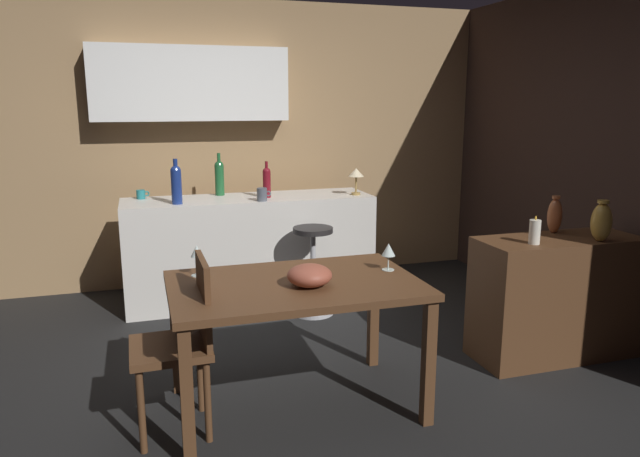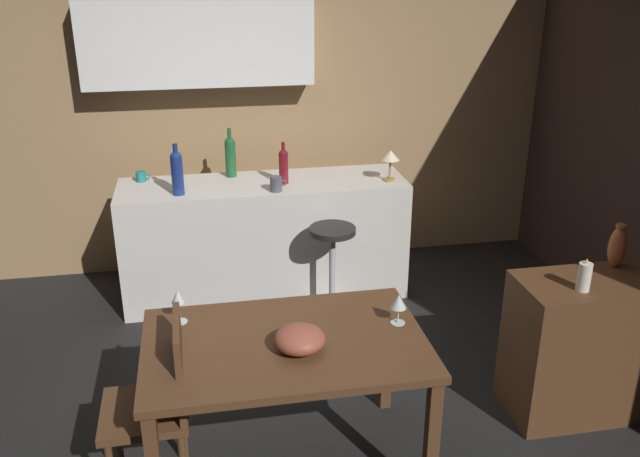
# 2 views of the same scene
# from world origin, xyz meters

# --- Properties ---
(ground_plane) EXTENTS (9.00, 9.00, 0.00)m
(ground_plane) POSITION_xyz_m (0.00, 0.00, 0.00)
(ground_plane) COLOR black
(wall_kitchen_back) EXTENTS (5.20, 0.33, 2.60)m
(wall_kitchen_back) POSITION_xyz_m (-0.06, 2.08, 1.41)
(wall_kitchen_back) COLOR #9E7A51
(wall_kitchen_back) RESTS_ON ground_plane
(wall_side_right) EXTENTS (0.10, 4.40, 2.60)m
(wall_side_right) POSITION_xyz_m (2.55, 0.30, 1.30)
(wall_side_right) COLOR #33231E
(wall_side_right) RESTS_ON ground_plane
(dining_table) EXTENTS (1.35, 0.87, 0.74)m
(dining_table) POSITION_xyz_m (-0.01, -0.49, 0.65)
(dining_table) COLOR #56351E
(dining_table) RESTS_ON ground_plane
(kitchen_counter) EXTENTS (2.10, 0.60, 0.90)m
(kitchen_counter) POSITION_xyz_m (0.10, 1.44, 0.45)
(kitchen_counter) COLOR silver
(kitchen_counter) RESTS_ON ground_plane
(sideboard_cabinet) EXTENTS (1.10, 0.44, 0.82)m
(sideboard_cabinet) POSITION_xyz_m (1.84, -0.33, 0.41)
(sideboard_cabinet) COLOR #56351E
(sideboard_cabinet) RESTS_ON ground_plane
(chair_near_window) EXTENTS (0.41, 0.41, 0.92)m
(chair_near_window) POSITION_xyz_m (-0.62, -0.54, 0.51)
(chair_near_window) COLOR #56351E
(chair_near_window) RESTS_ON ground_plane
(bar_stool) EXTENTS (0.34, 0.34, 0.72)m
(bar_stool) POSITION_xyz_m (0.51, 0.92, 0.38)
(bar_stool) COLOR #262323
(bar_stool) RESTS_ON ground_plane
(wine_glass_left) EXTENTS (0.07, 0.07, 0.18)m
(wine_glass_left) POSITION_xyz_m (-0.50, -0.22, 0.87)
(wine_glass_left) COLOR silver
(wine_glass_left) RESTS_ON dining_table
(wine_glass_right) EXTENTS (0.08, 0.08, 0.16)m
(wine_glass_right) POSITION_xyz_m (0.57, -0.43, 0.86)
(wine_glass_right) COLOR silver
(wine_glass_right) RESTS_ON dining_table
(fruit_bowl) EXTENTS (0.24, 0.24, 0.12)m
(fruit_bowl) POSITION_xyz_m (0.05, -0.59, 0.80)
(fruit_bowl) COLOR #9E4C38
(fruit_bowl) RESTS_ON dining_table
(wine_bottle_ruby) EXTENTS (0.07, 0.07, 0.31)m
(wine_bottle_ruby) POSITION_xyz_m (0.25, 1.39, 1.04)
(wine_bottle_ruby) COLOR maroon
(wine_bottle_ruby) RESTS_ON kitchen_counter
(wine_bottle_cobalt) EXTENTS (0.08, 0.08, 0.36)m
(wine_bottle_cobalt) POSITION_xyz_m (-0.51, 1.29, 1.07)
(wine_bottle_cobalt) COLOR navy
(wine_bottle_cobalt) RESTS_ON kitchen_counter
(wine_bottle_green) EXTENTS (0.08, 0.08, 0.37)m
(wine_bottle_green) POSITION_xyz_m (-0.12, 1.63, 1.06)
(wine_bottle_green) COLOR #1E592D
(wine_bottle_green) RESTS_ON kitchen_counter
(cup_slate) EXTENTS (0.12, 0.08, 0.11)m
(cup_slate) POSITION_xyz_m (0.17, 1.22, 0.95)
(cup_slate) COLOR #515660
(cup_slate) RESTS_ON kitchen_counter
(cup_teal) EXTENTS (0.11, 0.07, 0.08)m
(cup_teal) POSITION_xyz_m (-0.78, 1.63, 0.94)
(cup_teal) COLOR teal
(cup_teal) RESTS_ON kitchen_counter
(counter_lamp) EXTENTS (0.14, 0.14, 0.23)m
(counter_lamp) POSITION_xyz_m (1.02, 1.30, 1.08)
(counter_lamp) COLOR #A58447
(counter_lamp) RESTS_ON kitchen_counter
(pillar_candle_tall) EXTENTS (0.07, 0.07, 0.18)m
(pillar_candle_tall) POSITION_xyz_m (1.57, -0.42, 0.90)
(pillar_candle_tall) COLOR white
(pillar_candle_tall) RESTS_ON sideboard_cabinet
(vase_brass) EXTENTS (0.13, 0.13, 0.27)m
(vase_brass) POSITION_xyz_m (2.02, -0.48, 0.95)
(vase_brass) COLOR #B78C38
(vase_brass) RESTS_ON sideboard_cabinet
(vase_copper) EXTENTS (0.10, 0.10, 0.26)m
(vase_copper) POSITION_xyz_m (1.90, -0.19, 0.94)
(vase_copper) COLOR #B26038
(vase_copper) RESTS_ON sideboard_cabinet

